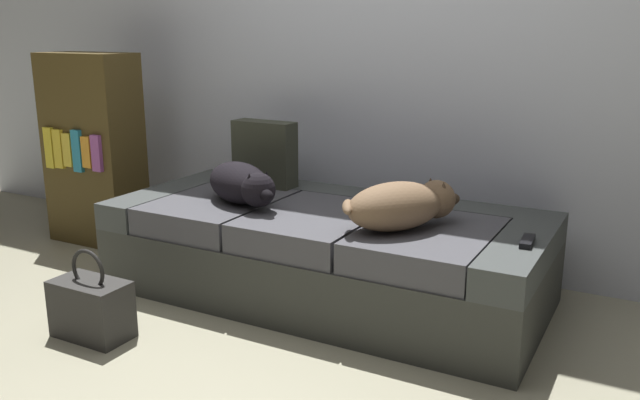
{
  "coord_description": "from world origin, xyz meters",
  "views": [
    {
      "loc": [
        1.38,
        -1.64,
        1.23
      ],
      "look_at": [
        0.0,
        0.9,
        0.48
      ],
      "focal_mm": 37.09,
      "sensor_mm": 36.0,
      "label": 1
    }
  ],
  "objects_px": {
    "bookshelf": "(94,150)",
    "dog_tan": "(403,205)",
    "throw_pillow": "(265,154)",
    "handbag": "(91,308)",
    "couch": "(325,252)",
    "tv_remote": "(527,241)",
    "dog_dark": "(242,184)"
  },
  "relations": [
    {
      "from": "bookshelf",
      "to": "dog_tan",
      "type": "bearing_deg",
      "value": -6.37
    },
    {
      "from": "throw_pillow",
      "to": "handbag",
      "type": "bearing_deg",
      "value": -96.95
    },
    {
      "from": "couch",
      "to": "tv_remote",
      "type": "xyz_separation_m",
      "value": [
        0.93,
        -0.09,
        0.23
      ]
    },
    {
      "from": "throw_pillow",
      "to": "dog_dark",
      "type": "bearing_deg",
      "value": -72.81
    },
    {
      "from": "dog_tan",
      "to": "tv_remote",
      "type": "height_order",
      "value": "dog_tan"
    },
    {
      "from": "dog_dark",
      "to": "throw_pillow",
      "type": "distance_m",
      "value": 0.39
    },
    {
      "from": "handbag",
      "to": "dog_dark",
      "type": "bearing_deg",
      "value": 71.31
    },
    {
      "from": "couch",
      "to": "dog_dark",
      "type": "bearing_deg",
      "value": -163.15
    },
    {
      "from": "tv_remote",
      "to": "throw_pillow",
      "type": "height_order",
      "value": "throw_pillow"
    },
    {
      "from": "couch",
      "to": "bookshelf",
      "type": "bearing_deg",
      "value": 176.54
    },
    {
      "from": "dog_tan",
      "to": "handbag",
      "type": "xyz_separation_m",
      "value": [
        -1.06,
        -0.72,
        -0.4
      ]
    },
    {
      "from": "handbag",
      "to": "bookshelf",
      "type": "xyz_separation_m",
      "value": [
        -0.95,
        0.94,
        0.42
      ]
    },
    {
      "from": "couch",
      "to": "throw_pillow",
      "type": "bearing_deg",
      "value": 152.97
    },
    {
      "from": "handbag",
      "to": "couch",
      "type": "bearing_deg",
      "value": 53.45
    },
    {
      "from": "couch",
      "to": "dog_tan",
      "type": "height_order",
      "value": "dog_tan"
    },
    {
      "from": "dog_tan",
      "to": "handbag",
      "type": "relative_size",
      "value": 1.42
    },
    {
      "from": "bookshelf",
      "to": "couch",
      "type": "bearing_deg",
      "value": -3.46
    },
    {
      "from": "dog_tan",
      "to": "bookshelf",
      "type": "relative_size",
      "value": 0.49
    },
    {
      "from": "dog_tan",
      "to": "handbag",
      "type": "bearing_deg",
      "value": -145.76
    },
    {
      "from": "tv_remote",
      "to": "bookshelf",
      "type": "xyz_separation_m",
      "value": [
        -2.51,
        0.19,
        0.11
      ]
    },
    {
      "from": "tv_remote",
      "to": "handbag",
      "type": "bearing_deg",
      "value": -158.65
    },
    {
      "from": "couch",
      "to": "throw_pillow",
      "type": "height_order",
      "value": "throw_pillow"
    },
    {
      "from": "tv_remote",
      "to": "bookshelf",
      "type": "bearing_deg",
      "value": 171.19
    },
    {
      "from": "tv_remote",
      "to": "throw_pillow",
      "type": "bearing_deg",
      "value": 161.89
    },
    {
      "from": "dog_dark",
      "to": "dog_tan",
      "type": "bearing_deg",
      "value": -0.92
    },
    {
      "from": "tv_remote",
      "to": "handbag",
      "type": "relative_size",
      "value": 0.4
    },
    {
      "from": "dog_tan",
      "to": "bookshelf",
      "type": "xyz_separation_m",
      "value": [
        -2.01,
        0.22,
        0.02
      ]
    },
    {
      "from": "couch",
      "to": "handbag",
      "type": "bearing_deg",
      "value": -126.55
    },
    {
      "from": "throw_pillow",
      "to": "handbag",
      "type": "relative_size",
      "value": 0.9
    },
    {
      "from": "dog_dark",
      "to": "throw_pillow",
      "type": "bearing_deg",
      "value": 107.19
    },
    {
      "from": "couch",
      "to": "throw_pillow",
      "type": "distance_m",
      "value": 0.68
    },
    {
      "from": "handbag",
      "to": "bookshelf",
      "type": "distance_m",
      "value": 1.4
    }
  ]
}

